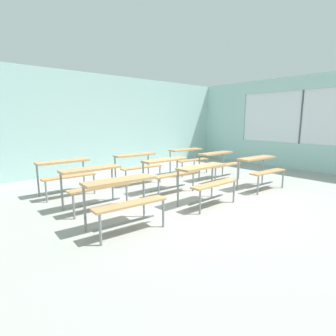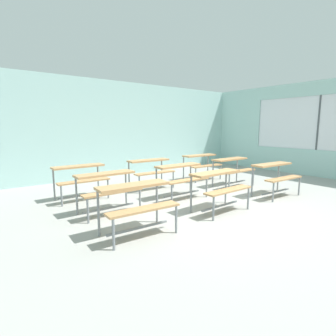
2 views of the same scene
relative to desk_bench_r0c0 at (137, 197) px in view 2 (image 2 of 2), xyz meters
The scene contains 11 objects.
ground 2.01m from the desk_bench_r0c0, ahead, with size 10.00×9.00×0.05m, color #9E9E99.
wall_back 5.02m from the desk_bench_r0c0, 67.11° to the left, with size 10.00×0.12×3.00m, color #A8D1CC.
desk_bench_r0c0 is the anchor object (origin of this frame).
desk_bench_r0c1 1.80m from the desk_bench_r0c0, ahead, with size 1.12×0.62×0.74m.
desk_bench_r0c2 3.66m from the desk_bench_r0c0, ahead, with size 1.13×0.65×0.74m.
desk_bench_r1c0 1.16m from the desk_bench_r0c0, 86.78° to the left, with size 1.10×0.59×0.74m.
desk_bench_r1c1 2.14m from the desk_bench_r0c0, 32.25° to the left, with size 1.10×0.59×0.74m.
desk_bench_r1c2 3.84m from the desk_bench_r0c0, 18.20° to the left, with size 1.10×0.60×0.74m.
desk_bench_r2c0 2.39m from the desk_bench_r0c0, 90.55° to the left, with size 1.10×0.59×0.74m.
desk_bench_r2c1 2.92m from the desk_bench_r0c0, 52.67° to the left, with size 1.12×0.64×0.74m.
desk_bench_r2c2 4.33m from the desk_bench_r0c0, 33.03° to the left, with size 1.12×0.62×0.74m.
Camera 2 is at (-3.80, -3.30, 1.60)m, focal length 28.00 mm.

